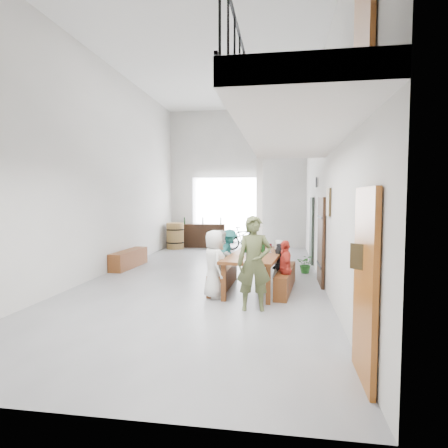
% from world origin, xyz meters
% --- Properties ---
extents(floor, '(12.00, 12.00, 0.00)m').
position_xyz_m(floor, '(0.00, 0.00, 0.00)').
color(floor, slate).
rests_on(floor, ground).
extents(room_walls, '(12.00, 12.00, 12.00)m').
position_xyz_m(room_walls, '(0.00, 0.00, 3.55)').
color(room_walls, silver).
rests_on(room_walls, ground).
extents(gateway_portal, '(2.80, 0.08, 2.80)m').
position_xyz_m(gateway_portal, '(-0.40, 5.94, 1.40)').
color(gateway_portal, white).
rests_on(gateway_portal, ground).
extents(right_wall_decor, '(0.07, 8.28, 5.07)m').
position_xyz_m(right_wall_decor, '(2.70, -1.87, 1.74)').
color(right_wall_decor, '#984C13').
rests_on(right_wall_decor, ground).
extents(balcony, '(1.52, 5.62, 4.00)m').
position_xyz_m(balcony, '(1.98, -3.13, 2.96)').
color(balcony, white).
rests_on(balcony, ground).
extents(tasting_table, '(1.31, 2.61, 0.79)m').
position_xyz_m(tasting_table, '(1.27, -1.03, 0.71)').
color(tasting_table, brown).
rests_on(tasting_table, ground).
extents(bench_inner, '(0.38, 1.94, 0.44)m').
position_xyz_m(bench_inner, '(0.54, -0.96, 0.22)').
color(bench_inner, brown).
rests_on(bench_inner, ground).
extents(bench_wall, '(0.49, 2.05, 0.47)m').
position_xyz_m(bench_wall, '(1.90, -1.01, 0.23)').
color(bench_wall, brown).
rests_on(bench_wall, ground).
extents(tableware, '(0.50, 1.29, 0.35)m').
position_xyz_m(tableware, '(1.32, -1.26, 0.94)').
color(tableware, black).
rests_on(tableware, tasting_table).
extents(side_bench, '(0.47, 1.76, 0.49)m').
position_xyz_m(side_bench, '(-2.50, 0.99, 0.25)').
color(side_bench, brown).
rests_on(side_bench, ground).
extents(oak_barrel, '(0.69, 0.69, 1.01)m').
position_xyz_m(oak_barrel, '(-2.30, 5.00, 0.51)').
color(oak_barrel, olive).
rests_on(oak_barrel, ground).
extents(serving_counter, '(1.80, 0.66, 0.93)m').
position_xyz_m(serving_counter, '(-1.34, 5.65, 0.46)').
color(serving_counter, '#341F10').
rests_on(serving_counter, ground).
extents(counter_bottles, '(1.51, 0.21, 0.28)m').
position_xyz_m(counter_bottles, '(-1.34, 5.64, 1.07)').
color(counter_bottles, black).
rests_on(counter_bottles, serving_counter).
extents(guest_left_a, '(0.66, 0.78, 1.35)m').
position_xyz_m(guest_left_a, '(0.49, -1.83, 0.68)').
color(guest_left_a, silver).
rests_on(guest_left_a, ground).
extents(guest_left_b, '(0.36, 0.45, 1.06)m').
position_xyz_m(guest_left_b, '(0.49, -1.10, 0.53)').
color(guest_left_b, '#237674').
rests_on(guest_left_b, ground).
extents(guest_left_c, '(0.67, 0.74, 1.25)m').
position_xyz_m(guest_left_c, '(0.45, -0.64, 0.62)').
color(guest_left_c, silver).
rests_on(guest_left_c, ground).
extents(guest_left_d, '(0.50, 0.81, 1.22)m').
position_xyz_m(guest_left_d, '(0.54, -0.07, 0.61)').
color(guest_left_d, '#237674').
rests_on(guest_left_d, ground).
extents(guest_right_a, '(0.37, 0.70, 1.14)m').
position_xyz_m(guest_right_a, '(1.88, -1.51, 0.57)').
color(guest_right_a, red).
rests_on(guest_right_a, ground).
extents(guest_right_b, '(0.39, 0.98, 1.03)m').
position_xyz_m(guest_right_b, '(1.82, -1.00, 0.51)').
color(guest_right_b, black).
rests_on(guest_right_b, ground).
extents(guest_right_c, '(0.36, 0.52, 1.01)m').
position_xyz_m(guest_right_c, '(1.76, -0.26, 0.50)').
color(guest_right_c, silver).
rests_on(guest_right_c, ground).
extents(host_standing, '(0.65, 0.47, 1.67)m').
position_xyz_m(host_standing, '(1.33, -2.52, 0.84)').
color(host_standing, '#474E2C').
rests_on(host_standing, ground).
extents(potted_plant, '(0.52, 0.48, 0.48)m').
position_xyz_m(potted_plant, '(2.45, 0.94, 0.24)').
color(potted_plant, '#1A4F18').
rests_on(potted_plant, ground).
extents(bicycle_near, '(1.97, 1.33, 0.98)m').
position_xyz_m(bicycle_near, '(0.12, 5.60, 0.49)').
color(bicycle_near, black).
rests_on(bicycle_near, ground).
extents(bicycle_far, '(1.53, 0.72, 0.89)m').
position_xyz_m(bicycle_far, '(0.40, 4.87, 0.44)').
color(bicycle_far, black).
rests_on(bicycle_far, ground).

